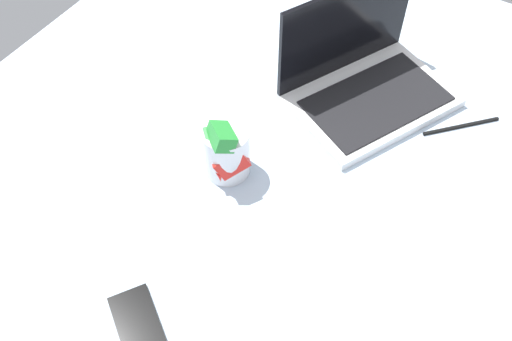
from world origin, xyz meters
TOP-DOWN VIEW (x-y plane):
  - bed_mattress at (0.00, 0.00)cm, footprint 180.00×140.00cm
  - laptop at (41.26, -4.81)cm, footprint 39.76×35.19cm
  - snack_cup at (8.68, 8.69)cm, footprint 9.89×10.36cm
  - cell_phone at (-26.07, 2.89)cm, footprint 13.49×15.40cm
  - charger_cable at (43.54, -26.55)cm, footprint 12.70×12.19cm

SIDE VIEW (x-z plane):
  - bed_mattress at x=0.00cm, z-range 0.00..18.00cm
  - charger_cable at x=43.54cm, z-range 18.00..18.60cm
  - cell_phone at x=-26.07cm, z-range 18.00..18.80cm
  - laptop at x=41.26cm, z-range 10.91..33.91cm
  - snack_cup at x=8.68cm, z-range 16.80..30.94cm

